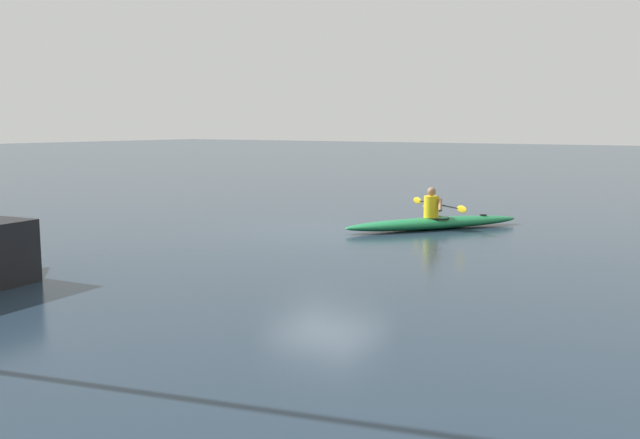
# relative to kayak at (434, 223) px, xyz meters

# --- Properties ---
(ground_plane) EXTENTS (160.00, 160.00, 0.00)m
(ground_plane) POSITION_rel_kayak_xyz_m (1.84, 2.06, -0.15)
(ground_plane) COLOR #1E2D3D
(kayak) EXTENTS (3.31, 4.37, 0.29)m
(kayak) POSITION_rel_kayak_xyz_m (0.00, 0.00, 0.00)
(kayak) COLOR #19723F
(kayak) RESTS_ON ground
(kayaker) EXTENTS (2.03, 1.42, 0.75)m
(kayaker) POSITION_rel_kayak_xyz_m (0.04, 0.06, 0.46)
(kayaker) COLOR yellow
(kayaker) RESTS_ON kayak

